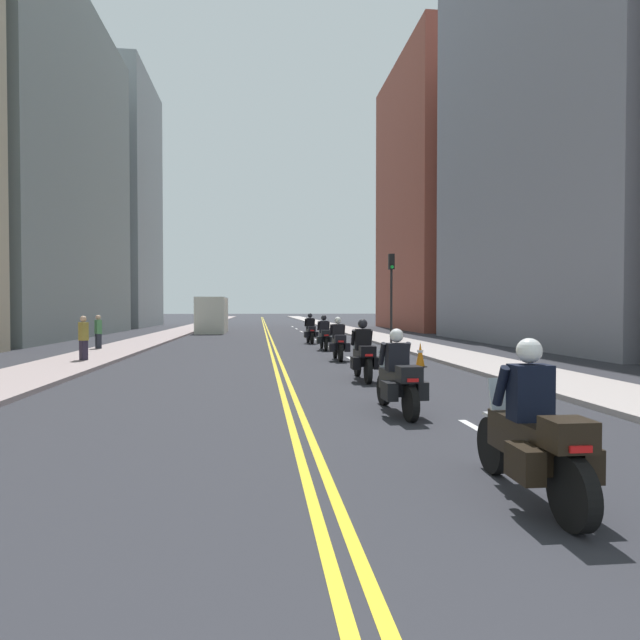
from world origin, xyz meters
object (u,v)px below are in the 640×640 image
traffic_cone_0 (420,355)px  traffic_light_near (391,283)px  pedestrian_1 (98,332)px  motorcycle_2 (363,356)px  motorcycle_4 (324,336)px  parked_truck (213,317)px  motorcycle_5 (310,331)px  motorcycle_3 (338,342)px  pedestrian_2 (83,339)px  motorcycle_0 (533,437)px  motorcycle_1 (398,379)px

traffic_cone_0 → traffic_light_near: 10.05m
pedestrian_1 → motorcycle_2: bearing=-171.7°
motorcycle_4 → parked_truck: bearing=109.8°
motorcycle_2 → motorcycle_5: 15.06m
parked_truck → motorcycle_2: bearing=-77.3°
traffic_light_near → motorcycle_3: bearing=-118.6°
pedestrian_2 → motorcycle_4: bearing=-102.8°
motorcycle_5 → motorcycle_0: bearing=-92.2°
traffic_light_near → pedestrian_1: size_ratio=2.88×
motorcycle_0 → motorcycle_5: motorcycle_5 is taller
motorcycle_0 → pedestrian_1: size_ratio=1.40×
traffic_light_near → pedestrian_2: bearing=-151.4°
motorcycle_3 → motorcycle_4: motorcycle_4 is taller
motorcycle_1 → parked_truck: parked_truck is taller
motorcycle_1 → parked_truck: (-6.23, 33.36, 0.63)m
traffic_cone_0 → pedestrian_2: size_ratio=0.48×
traffic_cone_0 → parked_truck: parked_truck is taller
traffic_light_near → motorcycle_5: bearing=147.5°
motorcycle_2 → motorcycle_4: 10.40m
motorcycle_0 → motorcycle_5: (0.08, 24.05, 0.00)m
traffic_cone_0 → motorcycle_2: bearing=-130.0°
motorcycle_2 → parked_truck: parked_truck is taller
traffic_light_near → pedestrian_2: traffic_light_near is taller
pedestrian_1 → pedestrian_2: size_ratio=0.98×
motorcycle_2 → pedestrian_1: (-10.06, 10.90, 0.17)m
pedestrian_2 → motorcycle_2: bearing=-162.3°
motorcycle_3 → traffic_cone_0: 3.47m
pedestrian_1 → motorcycle_5: bearing=-102.0°
motorcycle_1 → traffic_light_near: 17.78m
motorcycle_0 → traffic_cone_0: (2.59, 12.01, -0.25)m
motorcycle_5 → pedestrian_2: bearing=-135.2°
pedestrian_2 → pedestrian_1: bearing=-29.8°
traffic_light_near → parked_truck: 19.46m
motorcycle_2 → parked_truck: bearing=103.1°
parked_truck → pedestrian_1: bearing=-101.3°
traffic_cone_0 → traffic_light_near: traffic_light_near is taller
motorcycle_2 → traffic_cone_0: size_ratio=2.72×
motorcycle_1 → motorcycle_5: motorcycle_5 is taller
pedestrian_1 → traffic_light_near: bearing=-117.7°
traffic_cone_0 → pedestrian_2: bearing=168.0°
parked_truck → traffic_cone_0: bearing=-70.8°
parked_truck → traffic_light_near: bearing=-57.3°
motorcycle_0 → motorcycle_2: size_ratio=1.03×
motorcycle_5 → motorcycle_4: bearing=-89.6°
traffic_light_near → traffic_cone_0: bearing=-98.6°
motorcycle_5 → motorcycle_2: bearing=-92.1°
motorcycle_0 → motorcycle_1: motorcycle_0 is taller
motorcycle_2 → motorcycle_4: (0.22, 10.40, -0.01)m
motorcycle_2 → traffic_cone_0: bearing=50.4°
motorcycle_2 → pedestrian_1: motorcycle_2 is taller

